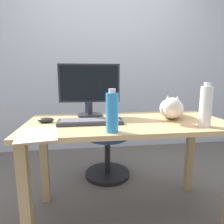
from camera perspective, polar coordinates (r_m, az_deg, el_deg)
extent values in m
plane|color=#59544F|center=(1.75, 4.30, -27.74)|extent=(8.00, 8.00, 0.00)
cube|color=silver|center=(2.90, -1.93, 14.77)|extent=(6.00, 0.04, 2.60)
cube|color=tan|center=(1.42, 4.70, -3.27)|extent=(1.44, 0.66, 0.03)
cube|color=tan|center=(1.33, -23.96, -22.92)|extent=(0.06, 0.06, 0.73)
cube|color=tan|center=(1.80, -19.14, -13.57)|extent=(0.06, 0.06, 0.73)
cube|color=tan|center=(2.01, 21.76, -11.18)|extent=(0.06, 0.06, 0.73)
cylinder|color=black|center=(2.26, -1.31, -17.49)|extent=(0.48, 0.48, 0.04)
cylinder|color=black|center=(2.18, -1.33, -12.96)|extent=(0.06, 0.06, 0.43)
cylinder|color=navy|center=(2.09, -1.36, -6.81)|extent=(0.44, 0.44, 0.06)
cube|color=navy|center=(2.04, -6.64, -0.69)|extent=(0.08, 0.36, 0.40)
cylinder|color=#232328|center=(1.59, -6.45, -0.92)|extent=(0.20, 0.20, 0.01)
cylinder|color=#232328|center=(1.58, -6.49, 1.12)|extent=(0.04, 0.04, 0.10)
cube|color=#232328|center=(1.56, -6.64, 8.36)|extent=(0.48, 0.04, 0.30)
cube|color=black|center=(1.55, -6.64, 8.35)|extent=(0.45, 0.02, 0.27)
cube|color=#333338|center=(1.34, -6.36, -2.85)|extent=(0.44, 0.15, 0.02)
cube|color=slate|center=(1.34, -6.37, -2.27)|extent=(0.40, 0.12, 0.00)
ellipsoid|color=silver|center=(1.58, 17.01, 1.07)|extent=(0.31, 0.40, 0.15)
sphere|color=silver|center=(1.36, 17.17, 1.77)|extent=(0.11, 0.11, 0.11)
cone|color=silver|center=(1.36, 18.55, 3.77)|extent=(0.04, 0.04, 0.04)
cone|color=silver|center=(1.36, 16.00, 3.90)|extent=(0.04, 0.04, 0.04)
cylinder|color=silver|center=(1.85, 18.11, 0.57)|extent=(0.05, 0.18, 0.03)
ellipsoid|color=#232328|center=(1.44, -18.79, -2.24)|extent=(0.11, 0.06, 0.04)
cube|color=white|center=(1.18, -20.98, -5.98)|extent=(0.26, 0.33, 0.00)
cylinder|color=#2D8CD1|center=(1.11, 0.02, -0.23)|extent=(0.07, 0.07, 0.23)
cylinder|color=silver|center=(1.10, 0.02, 6.22)|extent=(0.04, 0.04, 0.02)
cylinder|color=silver|center=(1.37, 25.70, 1.40)|extent=(0.08, 0.08, 0.26)
cylinder|color=silver|center=(1.36, 26.17, 7.28)|extent=(0.04, 0.04, 0.02)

